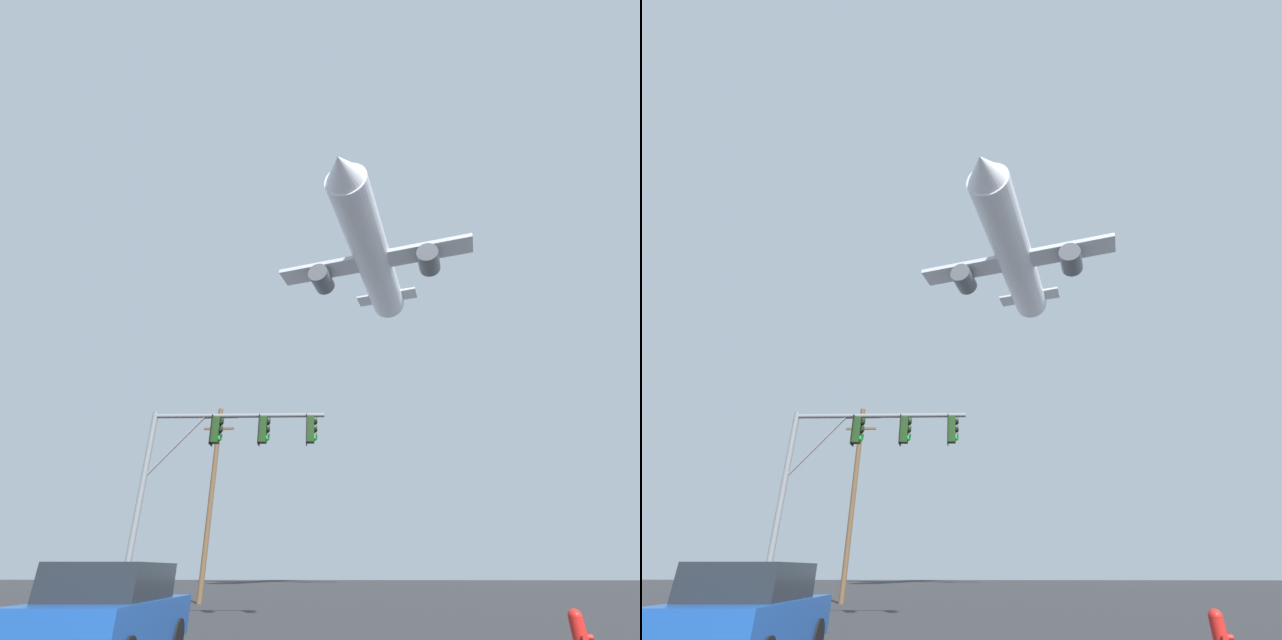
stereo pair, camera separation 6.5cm
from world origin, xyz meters
The scene contains 5 objects.
signal_pole_near centered at (-3.75, 8.79, 5.02)m, with size 6.23×0.55×6.48m.
utility_pole centered at (-6.75, 19.29, 5.33)m, with size 2.20×0.28×10.05m.
airplane centered at (4.45, 33.98, 32.90)m, with size 22.03×28.51×7.82m.
parked_car centered at (-3.55, 2.45, 0.83)m, with size 2.05×4.19×1.60m.
fire_hydrant centered at (4.92, 3.58, 0.45)m, with size 0.35×0.35×0.85m.
Camera 2 is at (0.68, -6.65, 1.48)m, focal length 24.90 mm.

